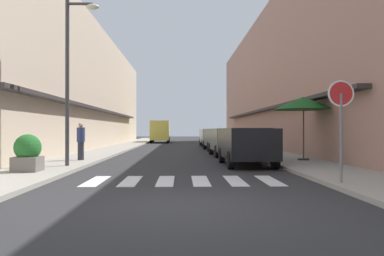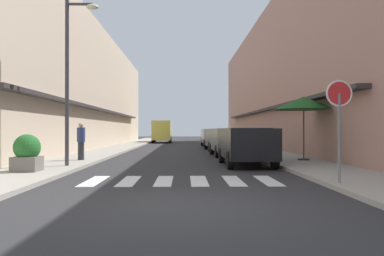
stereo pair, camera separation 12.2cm
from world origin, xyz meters
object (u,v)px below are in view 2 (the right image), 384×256
object	(u,v)px
parked_car_near	(246,142)
planter_corner	(27,153)
delivery_van	(162,130)
pedestrian_walking_near	(81,140)
street_lamp	(72,65)
parked_car_distant	(213,135)
parked_car_far	(220,137)
parked_car_mid	(229,139)
cafe_umbrella	(304,103)
round_street_sign	(339,104)

from	to	relation	value
parked_car_near	planter_corner	size ratio (longest dim) A/B	3.64
delivery_van	pedestrian_walking_near	size ratio (longest dim) A/B	3.41
delivery_van	street_lamp	size ratio (longest dim) A/B	0.91
parked_car_distant	street_lamp	size ratio (longest dim) A/B	0.67
street_lamp	pedestrian_walking_near	world-z (taller)	street_lamp
parked_car_far	street_lamp	bearing A→B (deg)	-117.40
parked_car_far	delivery_van	world-z (taller)	delivery_van
parked_car_far	parked_car_mid	bearing A→B (deg)	-90.00
cafe_umbrella	pedestrian_walking_near	xyz separation A→B (m)	(-9.44, 0.27, -1.57)
parked_car_near	parked_car_far	distance (m)	11.30
parked_car_distant	delivery_van	world-z (taller)	delivery_van
parked_car_near	delivery_van	bearing A→B (deg)	99.98
pedestrian_walking_near	street_lamp	bearing A→B (deg)	-177.52
parked_car_near	delivery_van	world-z (taller)	delivery_van
round_street_sign	street_lamp	world-z (taller)	street_lamp
parked_car_distant	parked_car_near	bearing A→B (deg)	-90.00
street_lamp	cafe_umbrella	world-z (taller)	street_lamp
parked_car_distant	planter_corner	distance (m)	21.81
cafe_umbrella	pedestrian_walking_near	bearing A→B (deg)	178.37
parked_car_distant	street_lamp	distance (m)	19.98
delivery_van	cafe_umbrella	world-z (taller)	cafe_umbrella
parked_car_near	parked_car_far	xyz separation A→B (m)	(0.00, 11.30, -0.00)
parked_car_near	cafe_umbrella	distance (m)	3.34
parked_car_near	delivery_van	xyz separation A→B (m)	(-4.81, 27.35, 0.48)
cafe_umbrella	parked_car_near	bearing A→B (deg)	-154.52
parked_car_far	round_street_sign	distance (m)	17.15
parked_car_far	pedestrian_walking_near	xyz separation A→B (m)	(-6.79, -9.77, 0.03)
parked_car_far	street_lamp	size ratio (longest dim) A/B	0.71
cafe_umbrella	parked_car_far	bearing A→B (deg)	104.79
parked_car_distant	pedestrian_walking_near	xyz separation A→B (m)	(-6.79, -16.08, 0.03)
parked_car_mid	round_street_sign	xyz separation A→B (m)	(1.34, -11.34, 1.10)
street_lamp	parked_car_near	bearing A→B (deg)	9.72
parked_car_far	parked_car_distant	bearing A→B (deg)	90.00
parked_car_near	parked_car_distant	bearing A→B (deg)	90.00
parked_car_near	pedestrian_walking_near	xyz separation A→B (m)	(-6.79, 1.53, 0.03)
delivery_van	pedestrian_walking_near	distance (m)	25.90
parked_car_near	round_street_sign	xyz separation A→B (m)	(1.34, -5.76, 1.10)
pedestrian_walking_near	delivery_van	bearing A→B (deg)	-9.80
parked_car_distant	cafe_umbrella	size ratio (longest dim) A/B	1.48
street_lamp	pedestrian_walking_near	bearing A→B (deg)	97.90
parked_car_far	parked_car_distant	world-z (taller)	same
parked_car_far	planter_corner	world-z (taller)	parked_car_far
delivery_van	parked_car_near	bearing A→B (deg)	-80.02
parked_car_distant	round_street_sign	world-z (taller)	round_street_sign
parked_car_near	parked_car_mid	xyz separation A→B (m)	(-0.00, 5.58, 0.00)
parked_car_far	parked_car_distant	size ratio (longest dim) A/B	1.06
parked_car_mid	delivery_van	world-z (taller)	delivery_van
cafe_umbrella	planter_corner	world-z (taller)	cafe_umbrella
parked_car_far	delivery_van	xyz separation A→B (m)	(-4.81, 16.05, 0.48)
cafe_umbrella	pedestrian_walking_near	distance (m)	9.57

